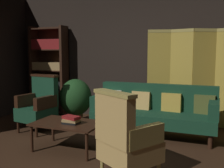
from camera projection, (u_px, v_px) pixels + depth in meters
ground_plane at (90, 160)px, 3.66m from camera, size 10.00×10.00×0.00m
back_wall at (141, 55)px, 5.76m from camera, size 7.20×0.10×2.80m
folding_screen at (203, 77)px, 5.17m from camera, size 2.14×0.30×1.90m
bookshelf at (49, 68)px, 6.35m from camera, size 0.90×0.32×2.05m
velvet_couch at (155, 109)px, 4.75m from camera, size 2.12×0.78×0.88m
coffee_table at (68, 125)px, 3.99m from camera, size 1.00×0.64×0.42m
armchair_gilt_accent at (126, 139)px, 3.01m from camera, size 0.79×0.79×1.04m
armchair_wing_left at (39, 105)px, 4.95m from camera, size 0.66×0.66×1.04m
potted_plant at (76, 99)px, 5.33m from camera, size 0.63×0.63×0.93m
book_black_cloth at (71, 123)px, 3.92m from camera, size 0.22×0.18×0.03m
book_tan_leather at (71, 120)px, 3.91m from camera, size 0.23×0.17×0.04m
book_red_leather at (71, 117)px, 3.91m from camera, size 0.28×0.20×0.04m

